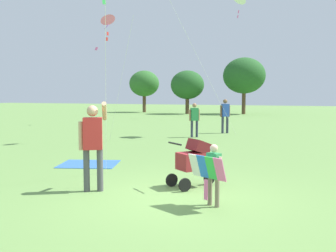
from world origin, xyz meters
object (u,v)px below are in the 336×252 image
object	(u,v)px
person_adult_flyer	(93,140)
person_sitting_far	(194,117)
kite_orange_delta	(108,21)
stroller	(194,159)
person_couple_left	(225,113)
picnic_blanket	(89,164)
child_with_butterfly_kite	(213,170)

from	to	relation	value
person_adult_flyer	person_sitting_far	distance (m)	10.19
kite_orange_delta	person_sitting_far	world-z (taller)	kite_orange_delta
stroller	person_couple_left	size ratio (longest dim) A/B	0.60
kite_orange_delta	picnic_blanket	world-z (taller)	kite_orange_delta
person_sitting_far	picnic_blanket	distance (m)	7.68
kite_orange_delta	person_adult_flyer	bearing A→B (deg)	-62.84
picnic_blanket	child_with_butterfly_kite	bearing A→B (deg)	-32.75
person_couple_left	picnic_blanket	size ratio (longest dim) A/B	1.09
child_with_butterfly_kite	person_couple_left	bearing A→B (deg)	101.60
kite_orange_delta	child_with_butterfly_kite	bearing A→B (deg)	-49.67
stroller	person_couple_left	xyz separation A→B (m)	(-1.86, 11.32, 0.40)
person_adult_flyer	child_with_butterfly_kite	bearing A→B (deg)	-4.14
stroller	picnic_blanket	bearing A→B (deg)	157.42
kite_orange_delta	picnic_blanket	distance (m)	6.88
person_adult_flyer	kite_orange_delta	distance (m)	8.80
person_couple_left	child_with_butterfly_kite	bearing A→B (deg)	-78.40
stroller	kite_orange_delta	bearing A→B (deg)	132.25
stroller	picnic_blanket	distance (m)	3.88
person_adult_flyer	picnic_blanket	bearing A→B (deg)	124.12
kite_orange_delta	person_sitting_far	bearing A→B (deg)	49.13
stroller	kite_orange_delta	world-z (taller)	kite_orange_delta
stroller	person_sitting_far	world-z (taller)	person_sitting_far
person_sitting_far	picnic_blanket	size ratio (longest dim) A/B	0.99
child_with_butterfly_kite	person_sitting_far	world-z (taller)	person_sitting_far
child_with_butterfly_kite	picnic_blanket	world-z (taller)	child_with_butterfly_kite
stroller	person_adult_flyer	bearing A→B (deg)	-148.97
child_with_butterfly_kite	picnic_blanket	xyz separation A→B (m)	(-4.26, 2.74, -0.65)
person_couple_left	picnic_blanket	bearing A→B (deg)	-99.68
kite_orange_delta	person_couple_left	distance (m)	7.49
person_adult_flyer	picnic_blanket	size ratio (longest dim) A/B	1.17
stroller	picnic_blanket	xyz separation A→B (m)	(-3.54, 1.47, -0.60)
picnic_blanket	kite_orange_delta	bearing A→B (deg)	112.75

